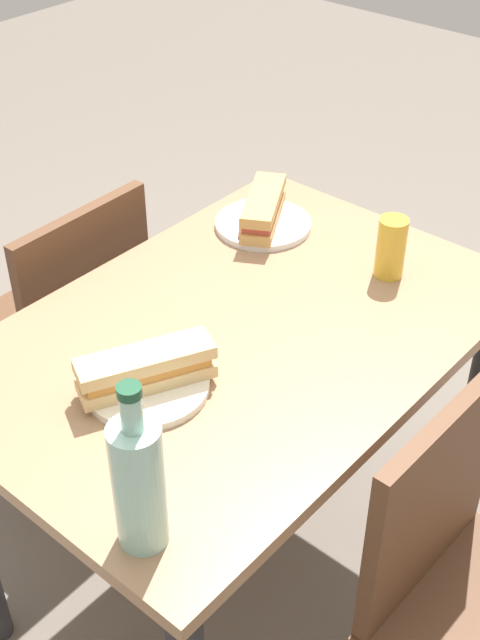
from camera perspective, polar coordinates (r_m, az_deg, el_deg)
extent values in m
plane|color=#6B6056|center=(2.21, 0.00, -16.49)|extent=(8.00, 8.00, 0.00)
cube|color=#997251|center=(1.67, 0.00, -0.96)|extent=(1.11, 0.75, 0.03)
cylinder|color=#262628|center=(2.12, 15.41, -6.27)|extent=(0.06, 0.06, 0.73)
cylinder|color=#262628|center=(2.36, 2.05, 0.35)|extent=(0.06, 0.06, 0.73)
cube|color=brown|center=(2.25, -12.71, -0.53)|extent=(0.41, 0.41, 0.02)
cube|color=brown|center=(2.01, -10.12, 2.18)|extent=(0.38, 0.04, 0.40)
cylinder|color=brown|center=(2.59, -11.59, -1.05)|extent=(0.04, 0.04, 0.43)
cylinder|color=brown|center=(2.37, -5.88, -4.48)|extent=(0.04, 0.04, 0.43)
cylinder|color=brown|center=(2.21, -12.49, -9.17)|extent=(0.04, 0.04, 0.43)
cube|color=brown|center=(1.53, 12.78, -11.67)|extent=(0.38, 0.04, 0.40)
cylinder|color=brown|center=(1.97, 13.99, -17.05)|extent=(0.04, 0.04, 0.43)
cylinder|color=white|center=(1.98, 1.56, 6.46)|extent=(0.22, 0.22, 0.01)
cube|color=tan|center=(1.97, 1.57, 6.96)|extent=(0.23, 0.17, 0.02)
cube|color=#B74C3D|center=(1.96, 1.58, 7.51)|extent=(0.21, 0.16, 0.02)
cube|color=tan|center=(1.95, 1.59, 8.06)|extent=(0.23, 0.17, 0.02)
cube|color=silver|center=(2.01, 0.17, 7.41)|extent=(0.09, 0.07, 0.00)
cube|color=#59331E|center=(1.94, 0.08, 6.15)|extent=(0.07, 0.06, 0.01)
cylinder|color=silver|center=(1.52, -6.23, -4.42)|extent=(0.22, 0.22, 0.01)
cube|color=#DBB77A|center=(1.51, -6.28, -3.85)|extent=(0.25, 0.17, 0.02)
cube|color=#CC8438|center=(1.50, -6.34, -3.22)|extent=(0.23, 0.16, 0.02)
cube|color=#DBB77A|center=(1.48, -6.39, -2.59)|extent=(0.25, 0.17, 0.02)
cube|color=silver|center=(1.56, -5.42, -2.70)|extent=(0.09, 0.06, 0.00)
cube|color=#59331E|center=(1.55, -8.62, -3.38)|extent=(0.08, 0.05, 0.01)
cylinder|color=#99C6B7|center=(1.22, -6.80, -11.02)|extent=(0.08, 0.08, 0.22)
cylinder|color=#99C6B7|center=(1.12, -7.31, -6.20)|extent=(0.03, 0.03, 0.06)
cylinder|color=#19472D|center=(1.09, -7.46, -4.76)|extent=(0.03, 0.03, 0.02)
cylinder|color=gold|center=(1.80, 10.11, 4.81)|extent=(0.06, 0.06, 0.13)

